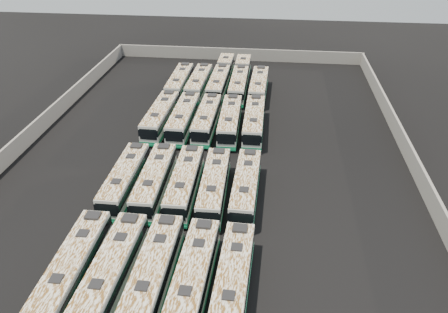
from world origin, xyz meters
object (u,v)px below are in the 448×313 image
(bus_front_left, at_px, (111,273))
(bus_back_right, at_px, (240,79))
(bus_midback_left, at_px, (184,118))
(bus_midback_far_left, at_px, (161,116))
(bus_midback_center, at_px, (207,119))
(bus_back_left, at_px, (199,84))
(bus_front_center, at_px, (153,274))
(bus_midfront_center, at_px, (185,183))
(bus_midback_right, at_px, (230,121))
(bus_back_far_left, at_px, (180,83))
(bus_midfront_right, at_px, (214,186))
(bus_back_far_right, at_px, (259,86))
(bus_front_far_right, at_px, (233,283))
(bus_back_center, at_px, (221,77))
(bus_front_far_left, at_px, (73,268))
(bus_midfront_left, at_px, (155,181))
(bus_midfront_far_right, at_px, (246,187))
(bus_midback_far_right, at_px, (254,121))
(bus_midfront_far_left, at_px, (125,179))
(bus_front_right, at_px, (193,279))

(bus_front_left, distance_m, bus_back_right, 42.76)
(bus_midback_left, relative_size, bus_back_right, 0.66)
(bus_midback_far_left, bearing_deg, bus_midback_center, 1.02)
(bus_midback_center, xyz_separation_m, bus_back_left, (-3.06, 12.18, 0.03))
(bus_front_center, height_order, bus_midback_far_left, bus_midback_far_left)
(bus_front_left, xyz_separation_m, bus_midfront_center, (3.10, 12.55, -0.06))
(bus_front_center, distance_m, bus_midback_right, 27.01)
(bus_midback_right, height_order, bus_back_far_left, bus_back_far_left)
(bus_midfront_right, distance_m, bus_back_far_right, 27.20)
(bus_front_far_right, relative_size, bus_back_center, 0.64)
(bus_front_far_left, bearing_deg, bus_midfront_left, 75.22)
(bus_front_far_left, distance_m, bus_front_center, 6.18)
(bus_midback_right, relative_size, bus_back_left, 0.99)
(bus_midfront_right, height_order, bus_midfront_far_right, bus_midfront_right)
(bus_midfront_center, relative_size, bus_back_far_left, 0.97)
(bus_midback_right, bearing_deg, bus_back_left, 114.87)
(bus_midback_far_left, bearing_deg, bus_back_right, 60.38)
(bus_midfront_left, xyz_separation_m, bus_back_left, (-0.04, 26.80, 0.03))
(bus_front_far_left, height_order, bus_back_far_left, bus_back_far_left)
(bus_midback_far_right, bearing_deg, bus_midfront_far_right, -90.18)
(bus_back_far_right, bearing_deg, bus_midfront_center, -101.50)
(bus_midfront_far_left, height_order, bus_back_center, bus_back_center)
(bus_front_far_right, xyz_separation_m, bus_back_far_right, (0.01, 39.29, 0.02))
(bus_midfront_far_left, xyz_separation_m, bus_back_center, (5.98, 30.00, 0.03))
(bus_front_right, xyz_separation_m, bus_midback_right, (-0.09, 26.92, 0.00))
(bus_midback_right, relative_size, bus_back_far_left, 0.99)
(bus_midfront_right, xyz_separation_m, bus_midback_right, (0.00, 14.70, 0.03))
(bus_front_left, bearing_deg, bus_midback_far_left, 97.45)
(bus_front_left, xyz_separation_m, bus_midback_left, (0.10, 27.05, -0.00))
(bus_midfront_far_left, xyz_separation_m, bus_midback_left, (3.04, 14.57, 0.06))
(bus_midback_far_left, bearing_deg, bus_front_far_right, -64.96)
(bus_midback_far_left, bearing_deg, bus_midback_right, 0.32)
(bus_midback_center, relative_size, bus_midback_right, 0.99)
(bus_front_far_left, xyz_separation_m, bus_midback_far_left, (0.12, 27.00, 0.04))
(bus_midback_center, distance_m, bus_back_far_left, 13.61)
(bus_midback_right, relative_size, bus_midback_far_right, 1.00)
(bus_front_right, relative_size, bus_midback_right, 1.00)
(bus_midback_left, xyz_separation_m, bus_midback_right, (5.97, 0.00, -0.03))
(bus_midback_right, relative_size, bus_back_center, 0.65)
(bus_front_far_left, height_order, bus_midback_center, bus_front_far_left)
(bus_midfront_center, relative_size, bus_midback_left, 0.97)
(bus_front_center, relative_size, bus_midback_left, 1.00)
(bus_midback_left, relative_size, bus_midback_center, 1.03)
(bus_front_far_right, distance_m, bus_midback_center, 27.75)
(bus_back_right, bearing_deg, bus_midback_far_left, -121.00)
(bus_midfront_center, height_order, bus_back_center, bus_back_center)
(bus_front_left, height_order, bus_midback_far_right, bus_front_left)
(bus_midfront_left, xyz_separation_m, bus_midback_far_right, (9.03, 14.63, 0.02))
(bus_front_right, height_order, bus_midback_far_left, bus_midback_far_left)
(bus_midback_far_right, bearing_deg, bus_midfront_center, -112.68)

